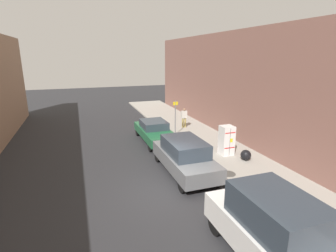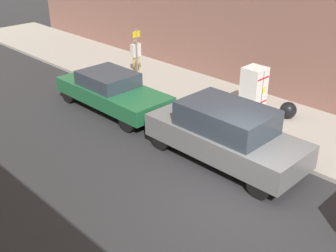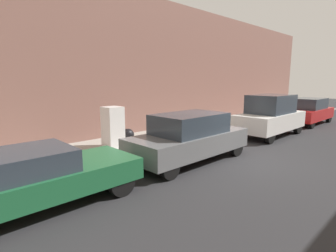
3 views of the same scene
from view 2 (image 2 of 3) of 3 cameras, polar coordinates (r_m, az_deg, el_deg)
name	(u,v)px [view 2 (image 2 of 3)]	position (r m, az deg, el deg)	size (l,w,h in m)	color
ground_plane	(240,201)	(10.98, 9.75, -9.92)	(80.00, 80.00, 0.00)	#28282B
sidewalk_slab	(323,140)	(14.33, 20.30, -1.83)	(3.99, 44.00, 0.13)	#9E998E
discarded_refrigerator	(253,91)	(15.15, 11.49, 4.69)	(0.73, 0.72, 1.71)	white
manhole_cover	(291,147)	(13.43, 16.29, -2.78)	(0.70, 0.70, 0.02)	#47443F
street_sign_post	(137,57)	(16.81, -4.25, 9.30)	(0.36, 0.07, 2.52)	slate
trash_bag	(288,110)	(15.29, 15.97, 2.08)	(0.58, 0.58, 0.58)	black
pedestrian_walking_far	(136,54)	(19.07, -4.38, 9.70)	(0.45, 0.22, 1.56)	#A8934C
parked_sedan_green	(112,91)	(15.69, -7.63, 4.77)	(1.83, 4.75, 1.41)	#1E6038
parked_suv_gray	(225,133)	(12.18, 7.78, -0.96)	(1.92, 4.77, 1.74)	slate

